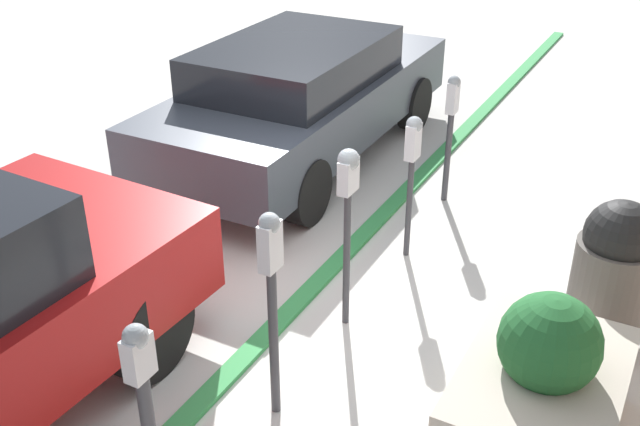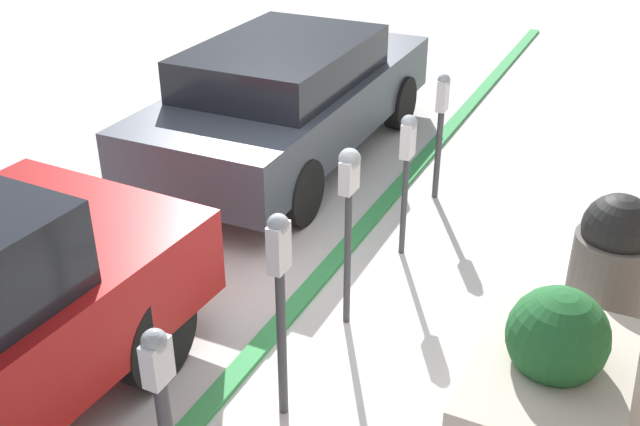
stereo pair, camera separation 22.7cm
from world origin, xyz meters
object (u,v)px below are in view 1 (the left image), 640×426
trash_bin (612,276)px  parking_meter_middle (348,195)px  planter_box (540,393)px  parked_car_middle (302,95)px  parking_meter_nearest (146,410)px  parking_meter_farthest (451,117)px  parking_meter_fourth (412,156)px  parking_meter_second (271,281)px

trash_bin → parking_meter_middle: bearing=111.0°
planter_box → parked_car_middle: parked_car_middle is taller
planter_box → parking_meter_nearest: bearing=135.0°
parking_meter_middle → parked_car_middle: 3.26m
parking_meter_nearest → parking_meter_farthest: (4.64, 0.02, -0.00)m
parking_meter_middle → parked_car_middle: parking_meter_middle is taller
parking_meter_fourth → parking_meter_second: bearing=179.9°
parking_meter_second → parking_meter_farthest: bearing=1.1°
parking_meter_nearest → parking_meter_second: (1.14, -0.05, 0.13)m
parking_meter_farthest → parked_car_middle: bearing=82.3°
parking_meter_second → parked_car_middle: parking_meter_second is taller
planter_box → parking_meter_middle: bearing=70.1°
parking_meter_farthest → parking_meter_middle: bearing=-179.0°
parking_meter_second → parking_meter_farthest: parking_meter_second is taller
parking_meter_nearest → planter_box: bearing=-45.0°
parking_meter_farthest → parked_car_middle: parked_car_middle is taller
parking_meter_nearest → planter_box: 2.40m
parking_meter_second → parked_car_middle: (3.74, 1.91, -0.29)m
parked_car_middle → planter_box: bearing=-133.1°
parking_meter_second → planter_box: 1.80m
parked_car_middle → parking_meter_second: bearing=-153.6°
parking_meter_middle → parking_meter_fourth: (1.18, -0.03, -0.14)m
trash_bin → parked_car_middle: bearing=62.4°
parking_meter_fourth → parking_meter_farthest: (1.21, 0.07, -0.08)m
parking_meter_second → parked_car_middle: size_ratio=0.34×
planter_box → parked_car_middle: bearing=47.5°
trash_bin → parking_meter_nearest: bearing=148.1°
parking_meter_middle → trash_bin: 2.02m
parking_meter_fourth → parking_meter_farthest: bearing=3.4°
parking_meter_fourth → trash_bin: parking_meter_fourth is taller
parked_car_middle → parking_meter_nearest: bearing=-159.8°
parking_meter_middle → planter_box: 1.88m
parking_meter_middle → trash_bin: (0.70, -1.82, -0.54)m
parking_meter_fourth → parking_meter_farthest: parking_meter_fourth is taller
parking_meter_fourth → planter_box: size_ratio=0.95×
parking_meter_nearest → parking_meter_middle: 2.26m
parking_meter_nearest → parked_car_middle: parking_meter_nearest is taller
parking_meter_second → planter_box: (0.52, -1.61, -0.63)m
parking_meter_middle → parking_meter_farthest: bearing=1.0°
parking_meter_fourth → planter_box: parking_meter_fourth is taller
parking_meter_nearest → parking_meter_farthest: size_ratio=1.08×
parking_meter_second → parking_meter_middle: bearing=1.4°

